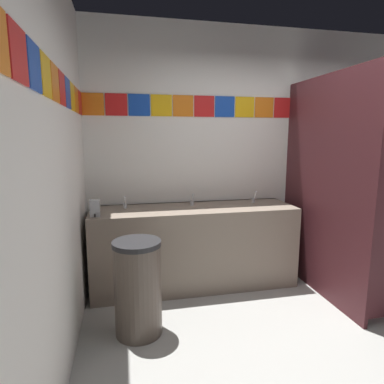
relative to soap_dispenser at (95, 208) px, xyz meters
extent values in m
plane|color=#9E9E99|center=(1.88, -1.22, -0.94)|extent=(8.83, 8.83, 0.00)
cube|color=white|center=(1.88, 0.54, 0.46)|extent=(4.02, 0.08, 2.80)
cube|color=orange|center=(-0.01, 0.49, 0.99)|extent=(0.22, 0.01, 0.22)
cube|color=red|center=(0.22, 0.49, 0.99)|extent=(0.22, 0.01, 0.22)
cube|color=#1947B7|center=(0.46, 0.49, 0.99)|extent=(0.22, 0.01, 0.22)
cube|color=yellow|center=(0.70, 0.49, 0.99)|extent=(0.22, 0.01, 0.22)
cube|color=orange|center=(0.93, 0.49, 0.99)|extent=(0.22, 0.01, 0.22)
cube|color=red|center=(1.17, 0.49, 0.99)|extent=(0.22, 0.01, 0.22)
cube|color=#1947B7|center=(1.41, 0.49, 0.99)|extent=(0.22, 0.01, 0.22)
cube|color=yellow|center=(1.64, 0.49, 0.99)|extent=(0.22, 0.01, 0.22)
cube|color=orange|center=(1.88, 0.49, 0.99)|extent=(0.22, 0.01, 0.22)
cube|color=red|center=(2.11, 0.49, 0.99)|extent=(0.22, 0.01, 0.22)
cube|color=#1947B7|center=(2.35, 0.49, 0.99)|extent=(0.22, 0.01, 0.22)
cube|color=yellow|center=(2.59, 0.49, 0.99)|extent=(0.22, 0.01, 0.22)
cube|color=orange|center=(2.82, 0.49, 0.99)|extent=(0.22, 0.01, 0.22)
cube|color=red|center=(3.06, 0.49, 0.99)|extent=(0.22, 0.01, 0.22)
cube|color=#1947B7|center=(3.29, 0.49, 0.99)|extent=(0.22, 0.01, 0.22)
cube|color=white|center=(-0.17, -1.22, 0.46)|extent=(0.08, 3.44, 2.80)
cube|color=red|center=(-0.12, -1.59, 0.99)|extent=(0.01, 0.22, 0.22)
cube|color=#1947B7|center=(-0.12, -1.34, 0.99)|extent=(0.01, 0.22, 0.22)
cube|color=yellow|center=(-0.12, -1.10, 0.99)|extent=(0.01, 0.22, 0.22)
cube|color=orange|center=(-0.12, -0.85, 0.99)|extent=(0.01, 0.22, 0.22)
cube|color=red|center=(-0.12, -0.61, 0.99)|extent=(0.01, 0.22, 0.22)
cube|color=#1947B7|center=(-0.12, -0.36, 0.99)|extent=(0.01, 0.22, 0.22)
cube|color=yellow|center=(-0.12, -0.12, 0.99)|extent=(0.01, 0.22, 0.22)
cube|color=orange|center=(-0.12, 0.13, 0.99)|extent=(0.01, 0.22, 0.22)
cube|color=red|center=(-0.12, 0.38, 0.99)|extent=(0.01, 0.22, 0.22)
cube|color=gray|center=(0.99, 0.19, -0.51)|extent=(2.14, 0.62, 0.86)
cube|color=gray|center=(0.99, 0.48, -0.12)|extent=(2.14, 0.03, 0.08)
cylinder|color=white|center=(0.28, 0.16, -0.13)|extent=(0.34, 0.34, 0.10)
cylinder|color=white|center=(0.99, 0.16, -0.13)|extent=(0.34, 0.34, 0.10)
cylinder|color=white|center=(1.70, 0.16, -0.13)|extent=(0.34, 0.34, 0.10)
cylinder|color=silver|center=(0.28, 0.30, -0.05)|extent=(0.04, 0.04, 0.05)
cylinder|color=silver|center=(0.28, 0.25, 0.02)|extent=(0.02, 0.06, 0.09)
cylinder|color=silver|center=(0.99, 0.30, -0.05)|extent=(0.04, 0.04, 0.05)
cylinder|color=silver|center=(0.99, 0.25, 0.02)|extent=(0.02, 0.06, 0.09)
cylinder|color=silver|center=(1.70, 0.30, -0.05)|extent=(0.04, 0.04, 0.05)
cylinder|color=silver|center=(1.70, 0.25, 0.02)|extent=(0.02, 0.06, 0.09)
cube|color=#B7BABF|center=(0.00, 0.00, 0.00)|extent=(0.09, 0.07, 0.16)
cylinder|color=black|center=(0.00, -0.04, -0.06)|extent=(0.02, 0.02, 0.03)
cube|color=#471E23|center=(2.21, -0.23, 0.16)|extent=(0.04, 1.45, 2.19)
cylinder|color=silver|center=(2.23, -0.93, 0.26)|extent=(0.02, 0.02, 0.10)
cylinder|color=white|center=(2.74, -0.04, -0.74)|extent=(0.38, 0.38, 0.40)
torus|color=white|center=(2.74, -0.04, -0.52)|extent=(0.39, 0.39, 0.05)
cube|color=white|center=(2.74, 0.17, -0.37)|extent=(0.34, 0.17, 0.34)
cylinder|color=brown|center=(0.35, -0.59, -0.56)|extent=(0.38, 0.38, 0.75)
cylinder|color=#262628|center=(0.35, -0.59, -0.17)|extent=(0.39, 0.39, 0.04)
camera|label=1|loc=(0.27, -3.08, 0.66)|focal=30.39mm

